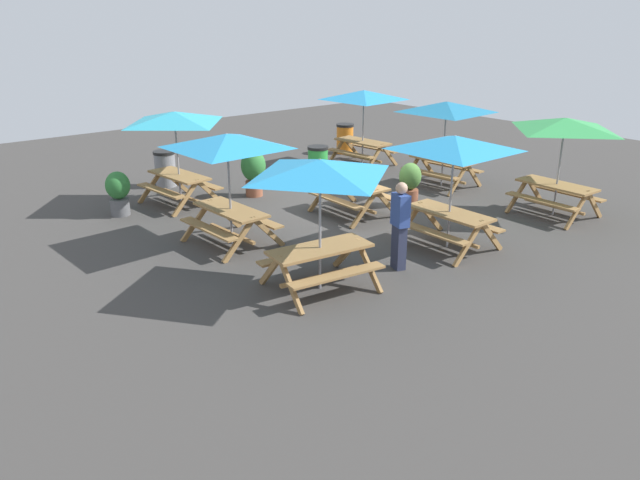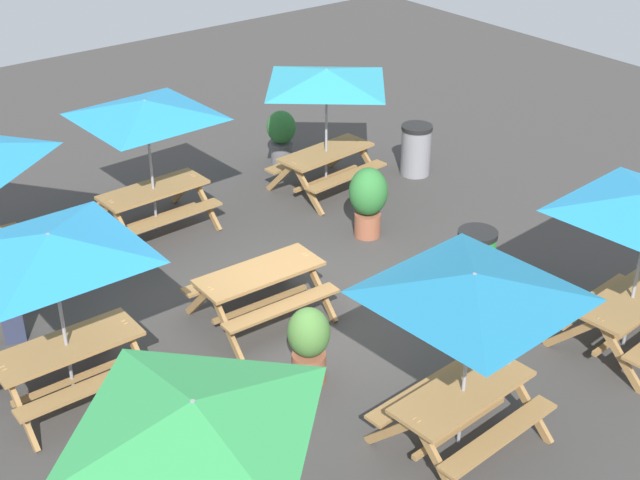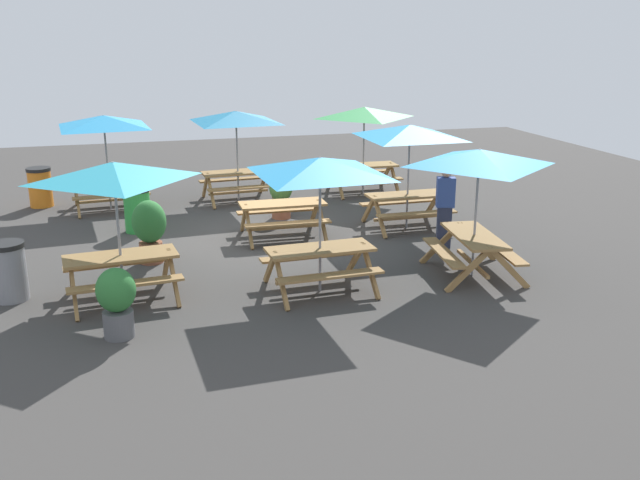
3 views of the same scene
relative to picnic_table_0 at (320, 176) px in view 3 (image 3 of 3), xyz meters
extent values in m
plane|color=#3D3A38|center=(0.23, -3.59, -1.99)|extent=(27.86, 27.86, 0.00)
cube|color=olive|center=(0.00, 0.00, -1.25)|extent=(1.83, 0.78, 0.05)
cube|color=olive|center=(0.02, -0.55, -1.54)|extent=(1.81, 0.34, 0.04)
cube|color=olive|center=(-0.02, 0.55, -1.54)|extent=(1.81, 0.34, 0.04)
cube|color=olive|center=(-0.76, -0.40, -1.62)|extent=(0.09, 0.80, 0.81)
cube|color=olive|center=(-0.79, 0.33, -1.62)|extent=(0.09, 0.80, 0.81)
cube|color=olive|center=(0.79, -0.33, -1.62)|extent=(0.09, 0.80, 0.81)
cube|color=olive|center=(0.76, 0.40, -1.62)|extent=(0.09, 0.80, 0.81)
cube|color=olive|center=(0.00, 0.00, -1.77)|extent=(1.56, 0.14, 0.06)
cylinder|color=gray|center=(0.00, 0.00, -0.84)|extent=(0.04, 0.04, 2.30)
pyramid|color=#268CC6|center=(0.00, 0.00, 0.17)|extent=(2.83, 2.83, 0.28)
cube|color=olive|center=(3.24, -0.51, -1.25)|extent=(1.86, 0.87, 0.05)
cube|color=olive|center=(3.29, -1.06, -1.54)|extent=(1.82, 0.43, 0.04)
cube|color=olive|center=(3.18, 0.04, -1.54)|extent=(1.82, 0.43, 0.04)
cube|color=olive|center=(2.49, -0.95, -1.62)|extent=(0.14, 0.80, 0.81)
cube|color=olive|center=(2.42, -0.22, -1.62)|extent=(0.14, 0.80, 0.81)
cube|color=olive|center=(4.05, -0.80, -1.62)|extent=(0.14, 0.80, 0.81)
cube|color=olive|center=(3.98, -0.07, -1.62)|extent=(0.14, 0.80, 0.81)
cube|color=olive|center=(3.24, -0.51, -1.77)|extent=(1.56, 0.22, 0.06)
cylinder|color=gray|center=(3.24, -0.51, -0.84)|extent=(0.04, 0.04, 2.30)
pyramid|color=teal|center=(3.24, -0.51, 0.17)|extent=(2.18, 2.18, 0.28)
cube|color=olive|center=(-2.88, -0.01, -1.25)|extent=(0.94, 1.88, 0.05)
cube|color=olive|center=(-2.33, -0.08, -1.54)|extent=(0.50, 1.82, 0.04)
cube|color=olive|center=(-3.42, 0.07, -1.54)|extent=(0.50, 1.82, 0.04)
cube|color=olive|center=(-2.62, -0.83, -1.62)|extent=(0.80, 0.17, 0.81)
cube|color=olive|center=(-3.34, -0.73, -1.62)|extent=(0.80, 0.17, 0.81)
cube|color=olive|center=(-2.41, 0.72, -1.62)|extent=(0.80, 0.17, 0.81)
cube|color=olive|center=(-3.13, 0.82, -1.62)|extent=(0.80, 0.17, 0.81)
cube|color=olive|center=(-2.88, -0.01, -1.77)|extent=(0.28, 1.55, 0.06)
cylinder|color=gray|center=(-2.88, -0.01, -0.84)|extent=(0.04, 0.04, 2.30)
pyramid|color=#268CC6|center=(-2.88, -0.01, 0.17)|extent=(2.25, 2.25, 0.28)
cube|color=olive|center=(-3.18, -6.89, -1.25)|extent=(1.81, 0.73, 0.05)
cube|color=olive|center=(-3.19, -7.44, -1.54)|extent=(1.80, 0.29, 0.04)
cube|color=olive|center=(-3.17, -6.34, -1.54)|extent=(1.80, 0.29, 0.04)
cube|color=olive|center=(-3.97, -7.24, -1.62)|extent=(0.07, 0.80, 0.81)
cube|color=olive|center=(-3.95, -6.51, -1.62)|extent=(0.07, 0.80, 0.81)
cube|color=olive|center=(-2.41, -7.27, -1.62)|extent=(0.07, 0.80, 0.81)
cube|color=olive|center=(-2.39, -6.54, -1.62)|extent=(0.07, 0.80, 0.81)
cube|color=olive|center=(-3.18, -6.89, -1.77)|extent=(1.56, 0.10, 0.06)
cylinder|color=gray|center=(-3.18, -6.89, -0.84)|extent=(0.04, 0.04, 2.30)
pyramid|color=green|center=(-3.18, -6.89, 0.17)|extent=(2.04, 2.04, 0.28)
cube|color=olive|center=(-2.97, -3.31, -1.25)|extent=(1.80, 0.71, 0.05)
cube|color=olive|center=(-2.96, -3.86, -1.54)|extent=(1.80, 0.27, 0.04)
cube|color=olive|center=(-2.97, -2.76, -1.54)|extent=(1.80, 0.27, 0.04)
cube|color=olive|center=(-3.74, -3.67, -1.62)|extent=(0.06, 0.80, 0.81)
cube|color=olive|center=(-3.75, -2.94, -1.62)|extent=(0.06, 0.80, 0.81)
cube|color=olive|center=(-2.18, -3.67, -1.62)|extent=(0.06, 0.80, 0.81)
cube|color=olive|center=(-2.19, -2.94, -1.62)|extent=(0.06, 0.80, 0.81)
cube|color=olive|center=(-2.97, -3.31, -1.77)|extent=(1.56, 0.08, 0.06)
cylinder|color=gray|center=(-2.97, -3.31, -0.84)|extent=(0.04, 0.04, 2.30)
pyramid|color=#268CC6|center=(-2.97, -3.31, 0.17)|extent=(2.83, 2.83, 0.28)
cube|color=olive|center=(-0.11, -3.29, -1.25)|extent=(1.82, 0.74, 0.05)
cube|color=olive|center=(-0.13, -3.84, -1.54)|extent=(1.81, 0.30, 0.04)
cube|color=olive|center=(-0.10, -2.74, -1.54)|extent=(1.81, 0.30, 0.04)
cube|color=olive|center=(-0.90, -3.64, -1.62)|extent=(0.08, 0.80, 0.81)
cube|color=olive|center=(-0.89, -2.91, -1.62)|extent=(0.08, 0.80, 0.81)
cube|color=olive|center=(0.66, -3.68, -1.62)|extent=(0.08, 0.80, 0.81)
cube|color=olive|center=(0.67, -2.95, -1.62)|extent=(0.08, 0.80, 0.81)
cube|color=olive|center=(-0.11, -3.29, -1.77)|extent=(1.56, 0.11, 0.06)
cube|color=olive|center=(3.42, -6.87, -1.25)|extent=(1.85, 0.86, 0.05)
cube|color=olive|center=(3.47, -7.42, -1.54)|extent=(1.82, 0.42, 0.04)
cube|color=olive|center=(3.37, -6.32, -1.54)|extent=(1.82, 0.42, 0.04)
cube|color=olive|center=(2.67, -7.30, -1.62)|extent=(0.13, 0.80, 0.81)
cube|color=olive|center=(2.61, -6.58, -1.62)|extent=(0.13, 0.80, 0.81)
cube|color=olive|center=(4.23, -7.17, -1.62)|extent=(0.13, 0.80, 0.81)
cube|color=olive|center=(4.16, -6.44, -1.62)|extent=(0.13, 0.80, 0.81)
cube|color=olive|center=(3.42, -6.87, -1.77)|extent=(1.56, 0.21, 0.06)
cylinder|color=gray|center=(3.42, -6.87, -0.84)|extent=(0.04, 0.04, 2.30)
pyramid|color=#268CC6|center=(3.42, -6.87, 0.17)|extent=(2.82, 2.82, 0.28)
cube|color=olive|center=(0.23, -6.89, -1.25)|extent=(1.84, 0.83, 0.05)
cube|color=olive|center=(0.27, -7.43, -1.54)|extent=(1.81, 0.39, 0.04)
cube|color=olive|center=(0.19, -6.34, -1.54)|extent=(1.81, 0.39, 0.04)
cube|color=olive|center=(-0.52, -7.30, -1.62)|extent=(0.12, 0.80, 0.81)
cube|color=olive|center=(-0.57, -6.58, -1.62)|extent=(0.12, 0.80, 0.81)
cube|color=olive|center=(1.04, -7.19, -1.62)|extent=(0.12, 0.80, 0.81)
cube|color=olive|center=(0.99, -6.47, -1.62)|extent=(0.12, 0.80, 0.81)
cube|color=olive|center=(0.23, -6.89, -1.77)|extent=(1.56, 0.18, 0.06)
cylinder|color=gray|center=(0.23, -6.89, -0.84)|extent=(0.04, 0.04, 2.30)
pyramid|color=teal|center=(0.23, -6.89, 0.17)|extent=(2.82, 2.82, 0.28)
cylinder|color=orange|center=(5.08, -7.61, -1.54)|extent=(0.56, 0.56, 0.90)
cylinder|color=black|center=(5.08, -7.61, -1.05)|extent=(0.59, 0.59, 0.08)
cylinder|color=gray|center=(5.02, -0.99, -1.54)|extent=(0.56, 0.56, 0.90)
cylinder|color=black|center=(5.02, -0.99, -1.05)|extent=(0.59, 0.59, 0.08)
cylinder|color=green|center=(2.84, -4.61, -1.54)|extent=(0.56, 0.56, 0.90)
cylinder|color=black|center=(2.84, -4.61, -1.05)|extent=(0.59, 0.59, 0.08)
cylinder|color=#935138|center=(2.68, -2.34, -1.79)|extent=(0.44, 0.44, 0.40)
ellipsoid|color=#2D7233|center=(2.68, -2.34, -1.18)|extent=(0.64, 0.64, 0.81)
cylinder|color=#935138|center=(-0.44, -4.87, -1.79)|extent=(0.44, 0.44, 0.40)
ellipsoid|color=#4C7F38|center=(-0.44, -4.87, -1.26)|extent=(0.55, 0.55, 0.66)
cylinder|color=#59595B|center=(3.33, 1.02, -1.79)|extent=(0.44, 0.44, 0.40)
ellipsoid|color=#2D7233|center=(3.33, 1.02, -1.26)|extent=(0.57, 0.57, 0.65)
cube|color=#2D334C|center=(-3.11, -1.71, -1.56)|extent=(0.32, 0.26, 0.85)
cube|color=#334C99|center=(-3.11, -1.71, -0.84)|extent=(0.41, 0.32, 0.60)
sphere|color=tan|center=(-3.11, -1.71, -0.43)|extent=(0.22, 0.22, 0.22)
camera|label=1|loc=(-10.56, 6.28, 2.59)|focal=35.00mm
camera|label=2|loc=(-5.94, -12.24, 5.10)|focal=50.00mm
camera|label=3|loc=(3.13, 10.99, 2.35)|focal=40.00mm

